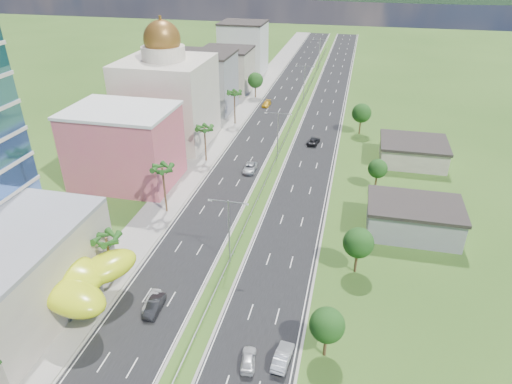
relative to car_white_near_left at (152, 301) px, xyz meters
The scene contains 33 objects.
ground 7.97m from the car_white_near_left, 12.44° to the left, with size 500.00×500.00×0.00m, color #2D5119.
road_left 91.71m from the car_white_near_left, 89.85° to the left, with size 11.00×260.00×0.04m, color black.
road_right 92.97m from the car_white_near_left, 80.56° to the left, with size 11.00×260.00×0.04m, color black.
sidewalk_left 92.18m from the car_white_near_left, 95.76° to the left, with size 7.00×260.00×0.12m, color gray.
median_guardrail 74.10m from the car_white_near_left, 84.00° to the left, with size 0.10×216.06×0.76m.
streetlight_median_b 15.25m from the car_white_near_left, 56.52° to the left, with size 6.04×0.25×11.00m.
streetlight_median_c 52.62m from the car_white_near_left, 81.48° to the left, with size 6.04×0.25×11.00m.
streetlight_median_d 97.20m from the car_white_near_left, 85.42° to the left, with size 6.04×0.25×11.00m.
streetlight_median_e 142.05m from the car_white_near_left, 86.87° to the left, with size 6.04×0.25×11.00m.
lime_canopy 13.16m from the car_white_near_left, 169.39° to the right, with size 18.00×15.00×7.40m.
pink_shophouse 39.90m from the car_white_near_left, 121.00° to the left, with size 20.00×15.00×15.00m, color #D1556D.
domed_building 61.14m from the car_white_near_left, 109.66° to the left, with size 20.00×20.00×28.70m.
midrise_grey 84.26m from the car_white_near_left, 103.26° to the left, with size 16.00×15.00×16.00m, color gray.
midrise_beige 105.64m from the car_white_near_left, 100.52° to the left, with size 16.00×15.00×13.00m, color #A79A89.
midrise_white 128.43m from the car_white_near_left, 98.64° to the left, with size 16.00×15.00×18.00m, color silver.
shed_near 44.65m from the car_white_near_left, 36.77° to the left, with size 15.00×10.00×5.00m, color gray.
shed_far 68.14m from the car_white_near_left, 56.35° to the left, with size 14.00×12.00×4.40m, color #A79A89.
palm_tree_b 10.64m from the car_white_near_left, 154.44° to the left, with size 3.60×3.60×8.10m.
palm_tree_c 26.11m from the car_white_near_left, 108.11° to the left, with size 3.60×3.60×9.60m.
palm_tree_d 47.83m from the car_white_near_left, 99.43° to the left, with size 3.60×3.60×8.60m.
palm_tree_e 72.52m from the car_white_near_left, 96.17° to the left, with size 3.60×3.60×9.40m.
leafy_tree_lfar 97.14m from the car_white_near_left, 94.58° to the left, with size 4.90×4.90×8.05m.
leafy_tree_ra 24.30m from the car_white_near_left, ahead, with size 4.20×4.20×6.90m.
leafy_tree_rb 30.37m from the car_white_near_left, 27.14° to the left, with size 4.55×4.55×7.47m.
leafy_tree_rc 51.35m from the car_white_near_left, 54.51° to the left, with size 3.85×3.85×6.33m.
leafy_tree_rd 76.34m from the car_white_near_left, 70.25° to the left, with size 4.90×4.90×8.05m.
car_white_near_left is the anchor object (origin of this frame).
car_dark_left 1.14m from the car_white_near_left, 48.35° to the right, with size 1.68×4.81×1.58m, color black.
car_silver_mid_left 43.79m from the car_white_near_left, 85.77° to the left, with size 2.54×5.51×1.53m, color #A1A4A8.
car_yellow_far_left 88.79m from the car_white_near_left, 91.62° to the left, with size 2.04×5.01×1.45m, color gold.
car_white_near_right 16.58m from the car_white_near_left, 23.79° to the right, with size 1.67×4.14×1.41m, color silver.
car_silver_right 19.80m from the car_white_near_left, 16.01° to the right, with size 1.69×4.86×1.60m, color #B4B5BC.
car_dark_far_right 63.85m from the car_white_near_left, 76.50° to the left, with size 2.39×5.17×1.44m, color black.
Camera 1 is at (16.65, -44.67, 43.48)m, focal length 32.00 mm.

